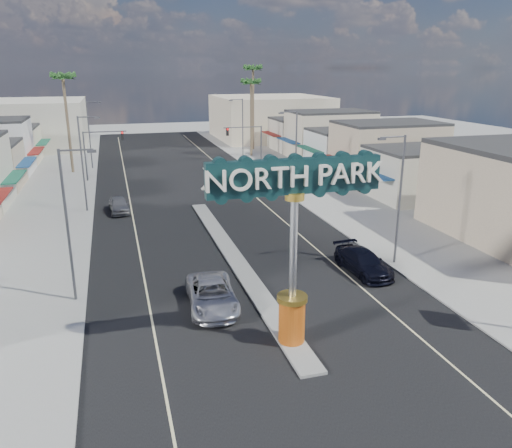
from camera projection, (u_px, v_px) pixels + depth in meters
ground at (197, 204)px, 50.61m from camera, size 160.00×160.00×0.00m
road at (197, 204)px, 50.61m from camera, size 20.00×120.00×0.01m
median_island at (234, 258)px, 35.92m from camera, size 1.30×30.00×0.16m
sidewalk_left at (49, 214)px, 46.89m from camera, size 8.00×120.00×0.12m
sidewalk_right at (324, 194)px, 54.30m from camera, size 8.00×120.00×0.12m
storefront_row_right at (354, 146)px, 67.99m from camera, size 12.00×42.00×6.00m
backdrop_far_left at (24, 124)px, 84.85m from camera, size 20.00×20.00×8.00m
backdrop_far_right at (270, 118)px, 96.50m from camera, size 20.00×20.00×8.00m
gateway_sign at (294, 231)px, 23.15m from camera, size 8.20×1.50×9.15m
traffic_signal_left at (100, 146)px, 59.73m from camera, size 5.09×0.45×6.00m
traffic_signal_right at (248, 140)px, 64.60m from camera, size 5.09×0.45×6.00m
streetlight_l_near at (70, 219)px, 28.00m from camera, size 2.03×0.22×9.00m
streetlight_l_mid at (84, 159)px, 46.34m from camera, size 2.03×0.22×9.00m
streetlight_l_far at (90, 131)px, 66.51m from camera, size 2.03×0.22×9.00m
streetlight_r_near at (398, 194)px, 33.52m from camera, size 2.03×0.22×9.00m
streetlight_r_mid at (295, 149)px, 51.86m from camera, size 2.03×0.22×9.00m
streetlight_r_far at (242, 127)px, 72.03m from camera, size 2.03×0.22×9.00m
palm_left_far at (63, 82)px, 62.07m from camera, size 2.60×2.60×13.10m
palm_right_mid at (251, 86)px, 74.72m from camera, size 2.60×2.60×12.10m
palm_right_far at (253, 73)px, 80.22m from camera, size 2.60×2.60×14.10m
suv_left at (212, 294)px, 28.46m from camera, size 3.01×5.88×1.59m
suv_right at (363, 262)px, 33.33m from camera, size 2.52×5.39×1.52m
car_parked_left at (119, 205)px, 47.35m from camera, size 2.08×4.48×1.48m
car_parked_right at (235, 180)px, 57.30m from camera, size 2.20×5.17×1.66m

